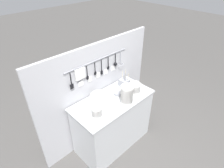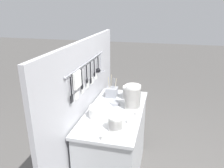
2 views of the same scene
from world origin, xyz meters
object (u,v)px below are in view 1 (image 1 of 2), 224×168
(cup_back_left, at_px, (129,95))
(cup_front_left, at_px, (140,85))
(plate_stack, at_px, (99,98))
(cup_edge_far, at_px, (111,113))
(cutlery_caddy, at_px, (124,83))
(steel_mixing_bowl, at_px, (118,93))
(cup_edge_near, at_px, (83,118))
(cup_mid_row, at_px, (130,82))
(cup_front_right, at_px, (124,108))
(cup_centre, at_px, (111,107))
(bowl_stack_nested_right, at_px, (135,88))
(bowl_stack_tall_left, at_px, (127,94))
(bowl_stack_back_corner, at_px, (97,112))

(cup_back_left, bearing_deg, cup_front_left, 8.29)
(plate_stack, relative_size, cup_edge_far, 4.52)
(plate_stack, distance_m, cutlery_caddy, 0.52)
(steel_mixing_bowl, height_order, cup_edge_near, steel_mixing_bowl)
(cutlery_caddy, xyz_separation_m, cup_front_left, (0.16, -0.18, -0.04))
(plate_stack, height_order, steel_mixing_bowl, plate_stack)
(cup_mid_row, distance_m, cup_front_right, 0.65)
(plate_stack, xyz_separation_m, cup_edge_far, (-0.07, -0.30, -0.03))
(cup_mid_row, height_order, cup_back_left, same)
(steel_mixing_bowl, xyz_separation_m, cup_centre, (-0.27, -0.15, -0.00))
(cup_centre, bearing_deg, cup_mid_row, 19.47)
(bowl_stack_nested_right, distance_m, cup_front_right, 0.43)
(bowl_stack_nested_right, height_order, cup_back_left, bowl_stack_nested_right)
(bowl_stack_tall_left, relative_size, plate_stack, 1.13)
(cup_centre, xyz_separation_m, cup_back_left, (0.35, -0.00, 0.00))
(cup_front_right, bearing_deg, plate_stack, 107.75)
(cup_edge_near, height_order, cup_front_right, same)
(cup_edge_far, bearing_deg, cup_back_left, 11.09)
(cutlery_caddy, xyz_separation_m, cup_edge_near, (-0.90, -0.15, -0.04))
(cup_front_right, bearing_deg, bowl_stack_nested_right, 20.86)
(cup_edge_near, bearing_deg, cup_mid_row, 7.81)
(bowl_stack_back_corner, relative_size, cup_mid_row, 2.56)
(plate_stack, bearing_deg, bowl_stack_back_corner, -136.09)
(bowl_stack_tall_left, xyz_separation_m, cup_back_left, (0.12, 0.07, -0.12))
(cutlery_caddy, bearing_deg, cup_edge_near, -170.74)
(bowl_stack_back_corner, relative_size, cup_edge_far, 2.56)
(bowl_stack_nested_right, xyz_separation_m, cup_front_right, (-0.40, -0.15, -0.06))
(steel_mixing_bowl, relative_size, cup_edge_near, 2.27)
(bowl_stack_nested_right, bearing_deg, cup_edge_far, -170.36)
(cup_front_left, xyz_separation_m, cup_centre, (-0.66, -0.05, 0.00))
(cup_mid_row, xyz_separation_m, cup_back_left, (-0.29, -0.22, 0.00))
(bowl_stack_back_corner, height_order, cup_edge_far, bowl_stack_back_corner)
(bowl_stack_nested_right, xyz_separation_m, steel_mixing_bowl, (-0.22, 0.13, -0.06))
(steel_mixing_bowl, distance_m, cup_mid_row, 0.37)
(cutlery_caddy, distance_m, cup_edge_near, 0.91)
(cutlery_caddy, distance_m, cup_front_right, 0.55)
(cutlery_caddy, xyz_separation_m, cup_edge_far, (-0.59, -0.31, -0.04))
(cup_mid_row, bearing_deg, bowl_stack_nested_right, -124.15)
(plate_stack, relative_size, steel_mixing_bowl, 2.00)
(cutlery_caddy, distance_m, cup_back_left, 0.28)
(bowl_stack_tall_left, bearing_deg, plate_stack, 131.48)
(bowl_stack_tall_left, xyz_separation_m, cup_front_left, (0.43, 0.11, -0.12))
(plate_stack, xyz_separation_m, cup_centre, (0.02, -0.22, -0.03))
(plate_stack, distance_m, cup_edge_near, 0.40)
(bowl_stack_nested_right, relative_size, cutlery_caddy, 0.60)
(cup_back_left, relative_size, cup_front_right, 1.00)
(plate_stack, relative_size, cup_mid_row, 4.52)
(steel_mixing_bowl, xyz_separation_m, cutlery_caddy, (0.23, 0.08, 0.04))
(bowl_stack_nested_right, xyz_separation_m, cup_edge_far, (-0.58, -0.10, -0.06))
(bowl_stack_back_corner, relative_size, cup_front_left, 2.56)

